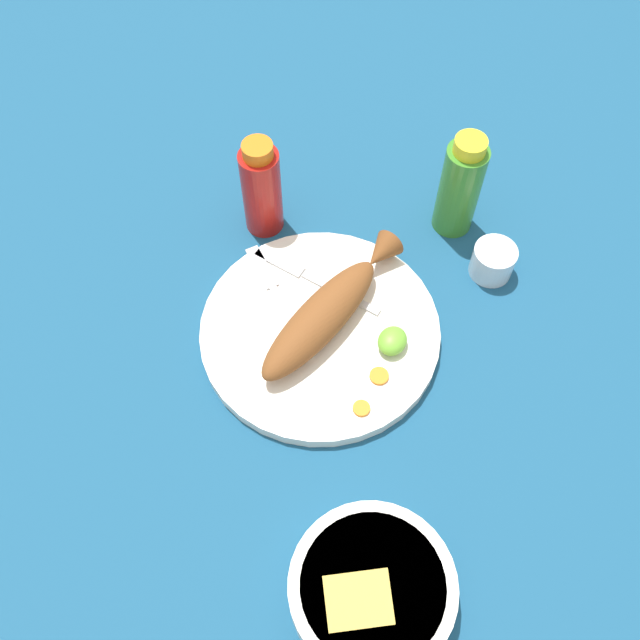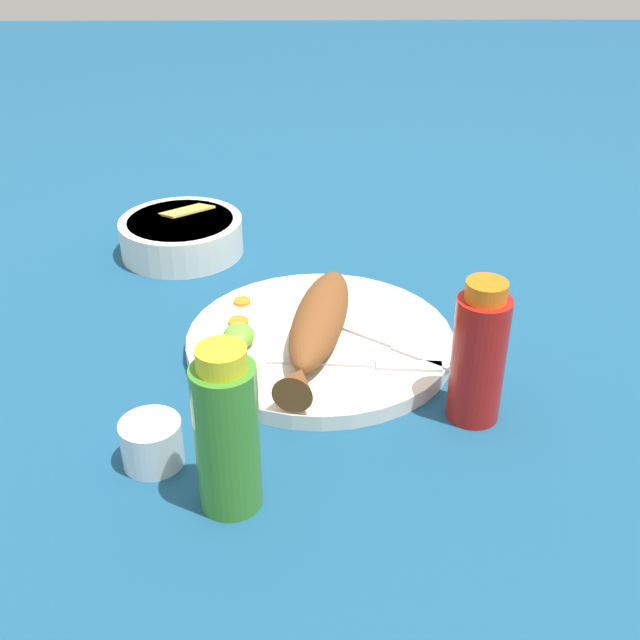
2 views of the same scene
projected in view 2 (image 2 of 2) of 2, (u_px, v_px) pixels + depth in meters
name	position (u px, v px, depth m)	size (l,w,h in m)	color
ground_plane	(320.00, 348.00, 0.92)	(4.00, 4.00, 0.00)	navy
main_plate	(320.00, 342.00, 0.92)	(0.30, 0.30, 0.02)	white
fried_fish	(317.00, 325.00, 0.89)	(0.26, 0.10, 0.05)	brown
fork_near	(388.00, 343.00, 0.89)	(0.12, 0.16, 0.00)	silver
fork_far	(368.00, 364.00, 0.86)	(0.03, 0.19, 0.00)	silver
carrot_slice_near	(242.00, 301.00, 0.97)	(0.02, 0.02, 0.00)	orange
carrot_slice_mid	(238.00, 322.00, 0.93)	(0.02, 0.02, 0.00)	orange
lime_wedge_main	(239.00, 336.00, 0.89)	(0.04, 0.04, 0.02)	#6BB233
hot_sauce_bottle_red	(479.00, 355.00, 0.78)	(0.05, 0.05, 0.15)	#B21914
hot_sauce_bottle_green	(227.00, 433.00, 0.67)	(0.06, 0.06, 0.16)	#3D8428
salt_cup	(152.00, 445.00, 0.74)	(0.06, 0.06, 0.05)	silver
guacamole_bowl	(182.00, 234.00, 1.12)	(0.17, 0.17, 0.06)	white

